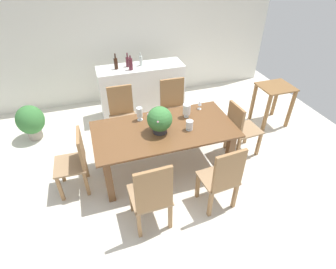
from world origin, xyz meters
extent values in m
plane|color=silver|center=(0.00, 0.00, 0.00)|extent=(7.04, 7.04, 0.00)
cube|color=silver|center=(0.00, 2.60, 1.30)|extent=(6.40, 0.10, 2.60)
cube|color=brown|center=(0.00, 0.04, 0.74)|extent=(2.01, 1.01, 0.03)
cube|color=brown|center=(-0.88, -0.34, 0.36)|extent=(0.10, 0.10, 0.73)
cube|color=brown|center=(0.88, -0.34, 0.36)|extent=(0.10, 0.10, 0.73)
cube|color=brown|center=(-0.88, 0.42, 0.36)|extent=(0.10, 0.10, 0.73)
cube|color=brown|center=(0.88, 0.42, 0.36)|extent=(0.10, 0.10, 0.73)
cube|color=olive|center=(-1.51, 0.23, 0.22)|extent=(0.05, 0.05, 0.43)
cube|color=olive|center=(-1.52, -0.14, 0.22)|extent=(0.05, 0.05, 0.43)
cube|color=olive|center=(-1.17, 0.22, 0.22)|extent=(0.05, 0.05, 0.43)
cube|color=olive|center=(-1.18, -0.16, 0.22)|extent=(0.05, 0.05, 0.43)
cube|color=#987855|center=(-1.34, 0.04, 0.45)|extent=(0.43, 0.47, 0.03)
cube|color=olive|center=(-1.16, 0.03, 0.69)|extent=(0.05, 0.42, 0.46)
cube|color=olive|center=(1.55, -0.12, 0.22)|extent=(0.05, 0.05, 0.43)
cube|color=olive|center=(1.53, 0.22, 0.22)|extent=(0.05, 0.05, 0.43)
cube|color=olive|center=(1.16, -0.14, 0.22)|extent=(0.05, 0.05, 0.43)
cube|color=olive|center=(1.14, 0.20, 0.22)|extent=(0.05, 0.05, 0.43)
cube|color=#987855|center=(1.34, 0.04, 0.45)|extent=(0.50, 0.45, 0.03)
cube|color=olive|center=(1.13, 0.03, 0.69)|extent=(0.06, 0.39, 0.47)
cube|color=olive|center=(-0.26, -0.60, 0.22)|extent=(0.05, 0.05, 0.43)
cube|color=olive|center=(-0.65, -0.61, 0.22)|extent=(0.05, 0.05, 0.43)
cube|color=olive|center=(-0.25, -1.01, 0.22)|extent=(0.05, 0.05, 0.43)
cube|color=olive|center=(-0.64, -1.01, 0.22)|extent=(0.05, 0.05, 0.43)
cube|color=#987855|center=(-0.45, -0.81, 0.45)|extent=(0.47, 0.49, 0.03)
cube|color=olive|center=(-0.45, -1.03, 0.76)|extent=(0.42, 0.05, 0.59)
cube|color=olive|center=(0.62, -0.62, 0.22)|extent=(0.05, 0.05, 0.43)
cube|color=olive|center=(0.25, -0.65, 0.22)|extent=(0.05, 0.05, 0.43)
cube|color=olive|center=(0.65, -0.96, 0.22)|extent=(0.05, 0.05, 0.43)
cube|color=olive|center=(0.28, -0.99, 0.22)|extent=(0.05, 0.05, 0.43)
cube|color=#987855|center=(0.45, -0.81, 0.45)|extent=(0.47, 0.45, 0.03)
cube|color=olive|center=(0.47, -0.99, 0.74)|extent=(0.41, 0.07, 0.55)
cube|color=olive|center=(-0.64, 0.69, 0.22)|extent=(0.04, 0.04, 0.43)
cube|color=olive|center=(-0.27, 0.69, 0.22)|extent=(0.04, 0.04, 0.43)
cube|color=olive|center=(-0.63, 1.08, 0.22)|extent=(0.04, 0.04, 0.43)
cube|color=olive|center=(-0.26, 1.08, 0.22)|extent=(0.04, 0.04, 0.43)
cube|color=#987855|center=(-0.45, 0.89, 0.45)|extent=(0.45, 0.47, 0.03)
cube|color=olive|center=(-0.45, 1.10, 0.72)|extent=(0.41, 0.05, 0.53)
cube|color=olive|center=(0.25, 0.73, 0.22)|extent=(0.05, 0.05, 0.43)
cube|color=olive|center=(0.64, 0.72, 0.22)|extent=(0.05, 0.05, 0.43)
cube|color=olive|center=(0.26, 1.06, 0.22)|extent=(0.05, 0.05, 0.43)
cube|color=olive|center=(0.65, 1.04, 0.22)|extent=(0.05, 0.05, 0.43)
cube|color=#987855|center=(0.45, 0.89, 0.45)|extent=(0.48, 0.42, 0.03)
cube|color=olive|center=(0.46, 1.07, 0.73)|extent=(0.43, 0.05, 0.54)
cylinder|color=#333338|center=(-0.08, -0.02, 0.80)|extent=(0.19, 0.19, 0.08)
sphere|color=#387538|center=(-0.08, -0.02, 0.97)|extent=(0.34, 0.34, 0.34)
sphere|color=#DB9EB2|center=(-0.14, -0.15, 1.02)|extent=(0.04, 0.04, 0.04)
sphere|color=#DB9EB2|center=(-0.02, 0.08, 0.96)|extent=(0.04, 0.04, 0.04)
sphere|color=#DB9EB2|center=(-0.21, 0.06, 1.01)|extent=(0.05, 0.05, 0.05)
sphere|color=#DB9EB2|center=(0.05, 0.01, 0.97)|extent=(0.05, 0.05, 0.05)
sphere|color=#DB9EB2|center=(-0.06, 0.14, 0.98)|extent=(0.04, 0.04, 0.04)
sphere|color=#DB9EB2|center=(-0.04, 0.10, 0.93)|extent=(0.05, 0.05, 0.05)
cylinder|color=silver|center=(-0.28, 0.36, 0.76)|extent=(0.08, 0.08, 0.01)
cylinder|color=silver|center=(-0.28, 0.36, 0.79)|extent=(0.02, 0.02, 0.05)
cylinder|color=silver|center=(-0.28, 0.36, 0.89)|extent=(0.09, 0.09, 0.14)
cylinder|color=silver|center=(0.32, -0.09, 0.76)|extent=(0.09, 0.09, 0.01)
cylinder|color=silver|center=(0.32, -0.09, 0.78)|extent=(0.02, 0.02, 0.03)
cylinder|color=silver|center=(0.32, -0.09, 0.85)|extent=(0.10, 0.10, 0.10)
cylinder|color=silver|center=(0.41, 0.23, 0.76)|extent=(0.08, 0.08, 0.01)
cylinder|color=silver|center=(0.41, 0.23, 0.79)|extent=(0.03, 0.03, 0.04)
cylinder|color=silver|center=(0.41, 0.23, 0.89)|extent=(0.11, 0.11, 0.16)
cylinder|color=silver|center=(0.68, 0.38, 0.76)|extent=(0.06, 0.06, 0.00)
cylinder|color=silver|center=(0.68, 0.38, 0.79)|extent=(0.01, 0.01, 0.07)
cone|color=silver|center=(0.68, 0.38, 0.86)|extent=(0.06, 0.06, 0.08)
cube|color=white|center=(0.07, 1.78, 0.50)|extent=(1.62, 0.52, 1.00)
cylinder|color=#511E28|center=(-0.15, 1.83, 1.08)|extent=(0.07, 0.07, 0.17)
cylinder|color=#511E28|center=(-0.15, 1.83, 1.21)|extent=(0.03, 0.03, 0.08)
cylinder|color=#B2BFB7|center=(0.09, 1.81, 1.08)|extent=(0.06, 0.06, 0.18)
cylinder|color=#B2BFB7|center=(0.09, 1.81, 1.20)|extent=(0.02, 0.02, 0.06)
cylinder|color=#511E28|center=(-0.13, 1.67, 1.10)|extent=(0.07, 0.07, 0.20)
cylinder|color=#511E28|center=(-0.13, 1.67, 1.23)|extent=(0.03, 0.03, 0.06)
cylinder|color=black|center=(-0.37, 1.78, 1.09)|extent=(0.07, 0.07, 0.20)
cylinder|color=black|center=(-0.37, 1.78, 1.24)|extent=(0.03, 0.03, 0.09)
cube|color=brown|center=(2.30, 0.66, 0.77)|extent=(0.59, 0.52, 0.02)
cube|color=brown|center=(2.04, 0.43, 0.38)|extent=(0.05, 0.05, 0.75)
cube|color=brown|center=(2.55, 0.43, 0.38)|extent=(0.05, 0.05, 0.75)
cube|color=brown|center=(2.04, 0.88, 0.38)|extent=(0.05, 0.05, 0.75)
cube|color=brown|center=(2.55, 0.88, 0.38)|extent=(0.05, 0.05, 0.75)
cylinder|color=#9E9384|center=(-1.98, 1.51, 0.10)|extent=(0.24, 0.24, 0.19)
ellipsoid|color=#387538|center=(-1.98, 1.51, 0.38)|extent=(0.47, 0.47, 0.52)
camera|label=1|loc=(-0.89, -2.92, 2.92)|focal=28.63mm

